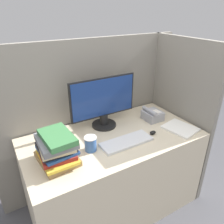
{
  "coord_description": "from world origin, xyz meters",
  "views": [
    {
      "loc": [
        -0.78,
        -0.94,
        1.74
      ],
      "look_at": [
        0.01,
        0.42,
        0.98
      ],
      "focal_mm": 35.0,
      "sensor_mm": 36.0,
      "label": 1
    }
  ],
  "objects": [
    {
      "name": "cubicle_panel_rear",
      "position": [
        0.0,
        0.8,
        0.75
      ],
      "size": [
        1.86,
        0.04,
        1.5
      ],
      "color": "gray",
      "rests_on": "ground_plane"
    },
    {
      "name": "cubicle_panel_right",
      "position": [
        0.77,
        0.41,
        0.75
      ],
      "size": [
        0.04,
        0.82,
        1.5
      ],
      "color": "gray",
      "rests_on": "ground_plane"
    },
    {
      "name": "desk",
      "position": [
        0.0,
        0.38,
        0.38
      ],
      "size": [
        1.46,
        0.76,
        0.77
      ],
      "color": "beige",
      "rests_on": "ground_plane"
    },
    {
      "name": "monitor",
      "position": [
        0.02,
        0.58,
        0.99
      ],
      "size": [
        0.6,
        0.22,
        0.45
      ],
      "color": "black",
      "rests_on": "desk"
    },
    {
      "name": "keyboard",
      "position": [
        0.05,
        0.25,
        0.78
      ],
      "size": [
        0.42,
        0.16,
        0.02
      ],
      "color": "silver",
      "rests_on": "desk"
    },
    {
      "name": "mouse",
      "position": [
        0.31,
        0.24,
        0.78
      ],
      "size": [
        0.06,
        0.04,
        0.03
      ],
      "color": "black",
      "rests_on": "desk"
    },
    {
      "name": "coffee_cup",
      "position": [
        -0.24,
        0.3,
        0.82
      ],
      "size": [
        0.09,
        0.09,
        0.11
      ],
      "color": "#335999",
      "rests_on": "desk"
    },
    {
      "name": "book_stack",
      "position": [
        -0.49,
        0.3,
        0.88
      ],
      "size": [
        0.26,
        0.33,
        0.23
      ],
      "color": "olive",
      "rests_on": "desk"
    },
    {
      "name": "desk_telephone",
      "position": [
        0.47,
        0.45,
        0.81
      ],
      "size": [
        0.16,
        0.18,
        0.12
      ],
      "color": "#99999E",
      "rests_on": "desk"
    },
    {
      "name": "paper_pile",
      "position": [
        0.57,
        0.19,
        0.78
      ],
      "size": [
        0.27,
        0.3,
        0.02
      ],
      "color": "white",
      "rests_on": "desk"
    }
  ]
}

